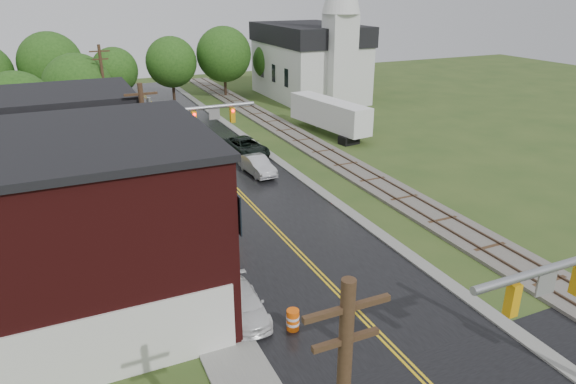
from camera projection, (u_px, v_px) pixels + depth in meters
main_road at (223, 176)px, 40.38m from camera, size 10.00×90.00×0.02m
curb_right at (263, 150)px, 46.68m from camera, size 0.80×70.00×0.12m
sidewalk_left at (156, 213)px, 33.78m from camera, size 2.40×50.00×0.12m
brick_building at (41, 236)px, 21.37m from camera, size 14.30×10.30×8.30m
yellow_house at (69, 172)px, 31.59m from camera, size 8.00×7.00×6.40m
darkred_building at (79, 147)px, 39.95m from camera, size 7.00×6.00×4.40m
church at (313, 54)px, 65.96m from camera, size 10.40×18.40×20.00m
railroad at (308, 143)px, 48.41m from camera, size 3.20×80.00×0.30m
traffic_signal_far at (184, 128)px, 34.67m from camera, size 7.34×0.43×7.20m
utility_pole_b at (148, 158)px, 29.26m from camera, size 1.80×0.28×9.00m
utility_pole_c at (105, 92)px, 47.85m from camera, size 1.80×0.28×9.00m
tree_left_c at (20, 110)px, 41.75m from camera, size 6.00×6.00×7.65m
tree_left_e at (80, 89)px, 48.63m from camera, size 6.40×6.40×8.16m
suv_dark at (246, 147)px, 44.97m from camera, size 3.17×5.77×1.53m
sedan_silver at (257, 165)px, 40.47m from camera, size 1.84×4.46×1.44m
pickup_white at (243, 304)px, 22.98m from camera, size 1.87×4.18×1.19m
semi_trailer at (330, 114)px, 51.05m from camera, size 3.78×10.78×3.44m
construction_barrel at (293, 320)px, 22.06m from camera, size 0.60×0.60×0.98m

